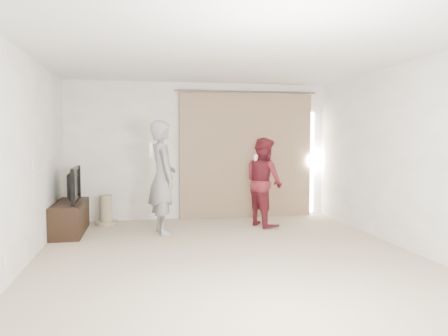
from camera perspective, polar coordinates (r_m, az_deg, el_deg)
The scene contains 10 objects.
floor at distance 5.90m, azimuth 0.51°, elevation -11.31°, with size 5.50×5.50×0.00m, color #C0AC90.
wall_back at distance 8.40m, azimuth -3.16°, elevation 2.24°, with size 5.00×0.04×2.60m, color white.
wall_left at distance 5.75m, azimuth -24.72°, elevation 1.07°, with size 0.04×5.50×2.60m.
ceiling at distance 5.78m, azimuth 0.52°, elevation 14.40°, with size 5.00×5.50×0.01m, color silver.
curtain at distance 8.51m, azimuth 3.02°, elevation 1.62°, with size 2.80×0.11×2.46m.
tv_console at distance 7.58m, azimuth -19.46°, elevation -6.13°, with size 0.46×1.32×0.51m, color black.
tv at distance 7.50m, azimuth -19.56°, elevation -2.06°, with size 0.99×0.13×0.57m, color black.
scratching_post at distance 8.11m, azimuth -15.16°, elevation -5.66°, with size 0.40×0.40×0.53m.
person_man at distance 7.10m, azimuth -8.04°, elevation -1.21°, with size 0.57×0.74×1.83m.
person_woman at distance 7.71m, azimuth 5.22°, elevation -1.81°, with size 0.80×0.91×1.56m.
Camera 1 is at (-1.11, -5.58, 1.56)m, focal length 35.00 mm.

